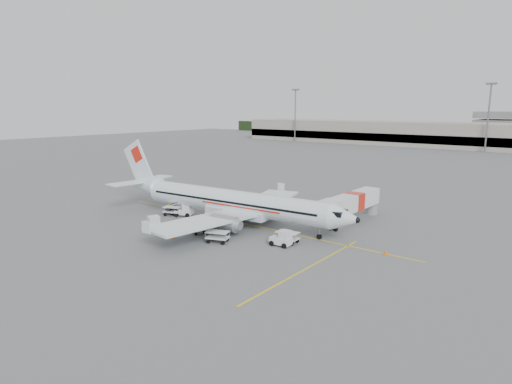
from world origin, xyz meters
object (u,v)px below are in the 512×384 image
aircraft (233,186)px  tug_mid (152,223)px  jet_bridge (354,207)px  tug_fore (281,238)px  belt_loader (174,205)px  tug_aft (184,209)px

aircraft → tug_mid: (-5.61, -8.23, -3.89)m
jet_bridge → tug_fore: size_ratio=6.43×
belt_loader → tug_fore: 19.81m
belt_loader → tug_aft: 2.05m
tug_fore → tug_mid: 16.04m
tug_mid → aircraft: bearing=77.2°
jet_bridge → belt_loader: (-21.39, -11.33, -0.74)m
belt_loader → tug_fore: size_ratio=1.89×
jet_bridge → belt_loader: jet_bridge is taller
aircraft → tug_fore: bearing=-24.4°
tug_aft → aircraft: bearing=-14.2°
tug_fore → tug_aft: size_ratio=0.95×
belt_loader → tug_mid: (4.34, -7.09, -0.21)m
aircraft → tug_aft: bearing=-176.5°
jet_bridge → tug_aft: jet_bridge is taller
jet_bridge → tug_fore: bearing=-96.2°
aircraft → jet_bridge: 15.60m
aircraft → belt_loader: size_ratio=8.24×
belt_loader → tug_mid: belt_loader is taller
tug_mid → belt_loader: bearing=143.0°
jet_bridge → belt_loader: size_ratio=3.39×
tug_fore → aircraft: bearing=156.1°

